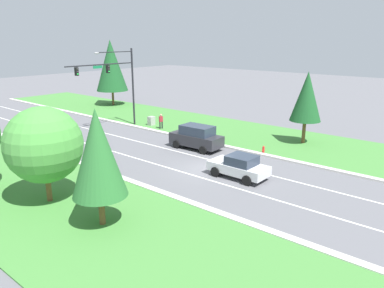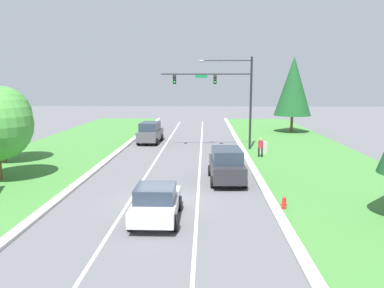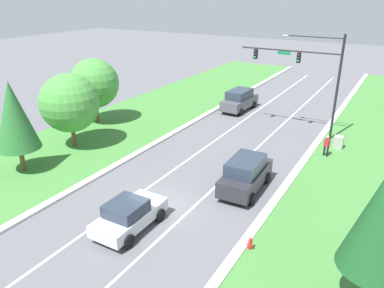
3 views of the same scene
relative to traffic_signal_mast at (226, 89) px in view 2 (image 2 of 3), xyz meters
name	(u,v)px [view 2 (image 2 of 3)]	position (x,y,z in m)	size (l,w,h in m)	color
ground_plane	(163,202)	(-4.04, -15.78, -5.65)	(160.00, 160.00, 0.00)	#5B5B60
curb_strip_right	(272,202)	(1.61, -15.78, -5.58)	(0.50, 90.00, 0.15)	beige
curb_strip_left	(57,200)	(-9.69, -15.78, -5.58)	(0.50, 90.00, 0.15)	beige
grass_verge_right	(374,204)	(6.86, -15.78, -5.61)	(10.00, 90.00, 0.08)	#427F38
lane_stripe_inner_left	(129,202)	(-5.84, -15.78, -5.65)	(0.14, 81.00, 0.01)	white
lane_stripe_inner_right	(197,203)	(-2.24, -15.78, -5.65)	(0.14, 81.00, 0.01)	white
traffic_signal_mast	(226,89)	(0.00, 0.00, 0.00)	(8.32, 0.41, 8.50)	black
silver_sedan	(156,202)	(-4.07, -18.32, -4.81)	(2.14, 4.25, 1.66)	silver
charcoal_suv	(227,165)	(-0.50, -11.46, -4.56)	(2.30, 4.85, 2.13)	#28282D
graphite_suv	(150,132)	(-7.56, 3.77, -4.55)	(2.34, 5.13, 2.16)	#4C4C51
utility_cabinet	(263,147)	(3.27, -1.75, -5.13)	(0.70, 0.60, 1.05)	#9E9E99
pedestrian	(261,147)	(2.75, -3.81, -4.71)	(0.43, 0.34, 1.69)	black
fire_hydrant	(284,204)	(2.02, -16.81, -5.31)	(0.34, 0.20, 0.70)	red
oak_near_left_tree	(1,115)	(-17.43, -6.56, -1.92)	(4.45, 4.45, 5.97)	brown
conifer_far_right_tree	(293,86)	(8.92, 12.17, 0.11)	(4.49, 4.49, 9.36)	brown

